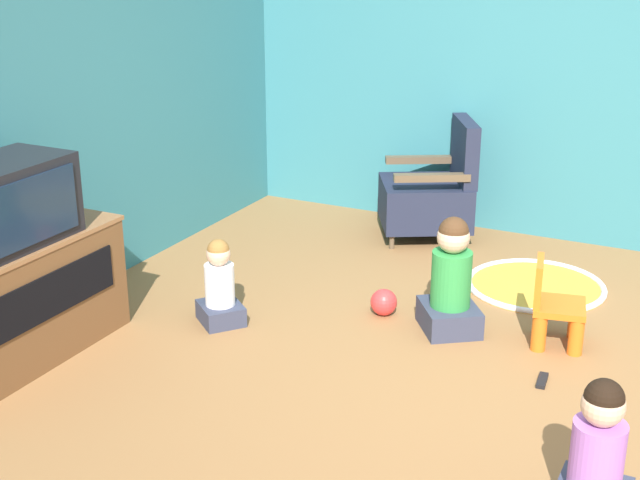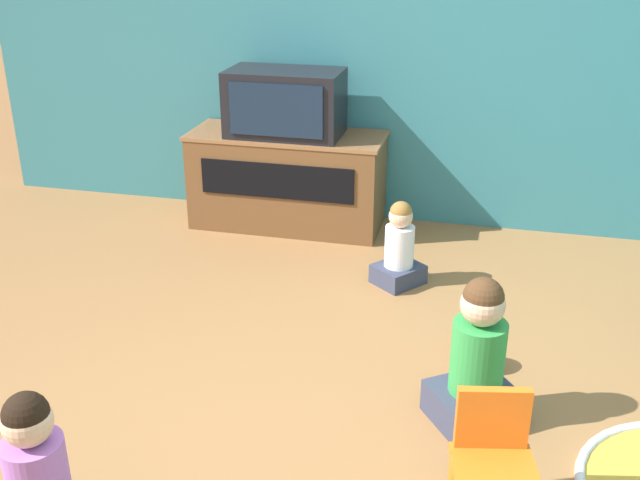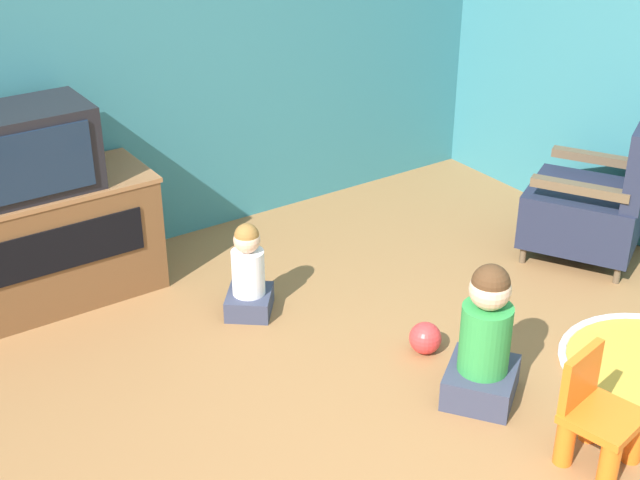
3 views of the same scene
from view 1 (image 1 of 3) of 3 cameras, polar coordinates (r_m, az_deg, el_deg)
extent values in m
plane|color=olive|center=(4.49, 9.32, -9.44)|extent=(30.00, 30.00, 0.00)
cube|color=teal|center=(5.13, -19.33, 10.05)|extent=(5.52, 0.12, 2.80)
cube|color=teal|center=(6.34, 18.71, 11.81)|extent=(0.12, 5.61, 2.80)
cube|color=brown|center=(4.85, -19.31, -3.83)|extent=(1.27, 0.50, 0.64)
cube|color=#90603A|center=(4.74, -19.73, -0.40)|extent=(1.30, 0.52, 0.02)
cube|color=black|center=(4.65, -17.18, -3.58)|extent=(1.02, 0.01, 0.23)
cube|color=#142338|center=(4.51, -17.96, 1.80)|extent=(0.60, 0.02, 0.33)
cylinder|color=brown|center=(6.68, 4.13, 1.25)|extent=(0.04, 0.04, 0.10)
cylinder|color=brown|center=(6.24, 4.62, -0.12)|extent=(0.04, 0.04, 0.10)
cylinder|color=brown|center=(6.76, 8.54, 1.31)|extent=(0.04, 0.04, 0.10)
cylinder|color=brown|center=(6.33, 9.32, -0.04)|extent=(0.04, 0.04, 0.10)
cube|color=#1E2338|center=(6.43, 6.73, 2.37)|extent=(0.78, 0.81, 0.32)
cube|color=#1E2338|center=(6.38, 9.25, 5.64)|extent=(0.51, 0.34, 0.44)
cube|color=brown|center=(6.59, 6.49, 5.14)|extent=(0.32, 0.49, 0.05)
cube|color=brown|center=(6.13, 7.18, 3.99)|extent=(0.32, 0.49, 0.05)
cylinder|color=orange|center=(4.91, 16.08, -5.78)|extent=(0.08, 0.08, 0.24)
cylinder|color=orange|center=(5.09, 16.07, -4.81)|extent=(0.08, 0.08, 0.24)
cylinder|color=orange|center=(4.90, 13.85, -5.59)|extent=(0.08, 0.08, 0.24)
cylinder|color=orange|center=(5.09, 13.92, -4.63)|extent=(0.08, 0.08, 0.24)
cube|color=orange|center=(4.95, 15.08, -4.14)|extent=(0.33, 0.32, 0.04)
cube|color=orange|center=(4.90, 13.82, -2.56)|extent=(0.26, 0.09, 0.24)
cylinder|color=gold|center=(5.76, 13.62, -2.87)|extent=(0.87, 0.87, 0.01)
torus|color=silver|center=(5.76, 13.63, -2.82)|extent=(0.87, 0.87, 0.04)
cube|color=#33384C|center=(5.06, 8.26, -4.92)|extent=(0.45, 0.44, 0.15)
cylinder|color=#2D8C3F|center=(4.96, 8.40, -2.48)|extent=(0.22, 0.22, 0.32)
sphere|color=#D8AD8C|center=(4.88, 8.54, 0.18)|extent=(0.18, 0.18, 0.18)
sphere|color=#472D19|center=(4.87, 8.56, 0.52)|extent=(0.17, 0.17, 0.17)
cylinder|color=#A566BF|center=(3.58, 17.30, -13.13)|extent=(0.20, 0.20, 0.29)
sphere|color=#D8AD8C|center=(3.47, 17.68, -10.05)|extent=(0.16, 0.16, 0.16)
sphere|color=black|center=(3.46, 17.73, -9.64)|extent=(0.15, 0.15, 0.15)
cube|color=#33384C|center=(5.13, -6.37, -4.67)|extent=(0.34, 0.34, 0.11)
cylinder|color=silver|center=(5.06, -6.44, -2.85)|extent=(0.17, 0.17, 0.24)
sphere|color=#D8AD8C|center=(4.99, -6.52, -0.89)|extent=(0.14, 0.14, 0.14)
sphere|color=olive|center=(4.98, -6.53, -0.64)|extent=(0.13, 0.13, 0.13)
sphere|color=red|center=(5.20, 4.10, -3.99)|extent=(0.16, 0.16, 0.16)
cube|color=black|center=(4.63, 14.03, -8.71)|extent=(0.15, 0.06, 0.02)
camera|label=2|loc=(4.57, 44.33, 11.84)|focal=42.00mm
camera|label=3|loc=(2.19, 54.27, 19.37)|focal=50.00mm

